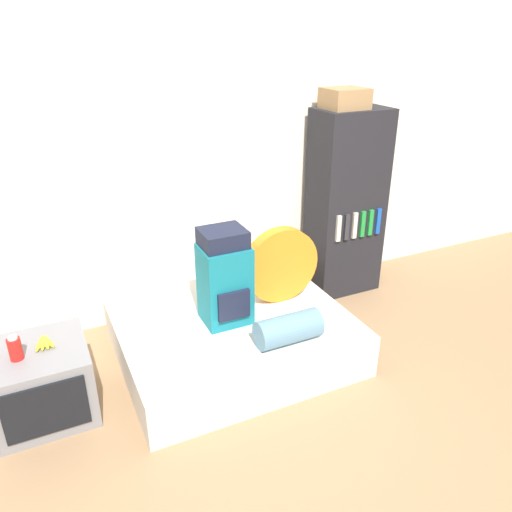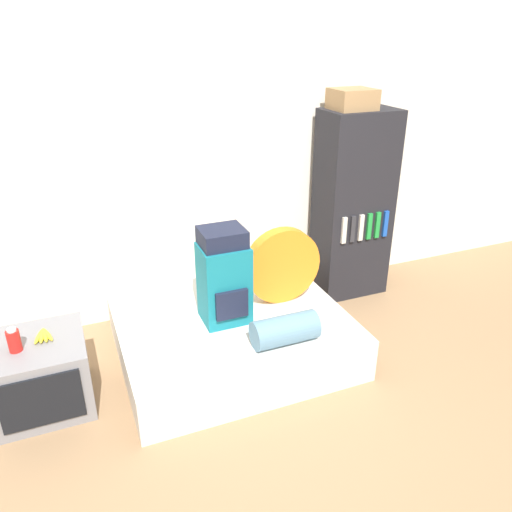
% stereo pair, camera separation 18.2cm
% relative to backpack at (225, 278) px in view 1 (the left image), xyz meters
% --- Properties ---
extents(ground_plane, '(16.00, 16.00, 0.00)m').
position_rel_backpack_xyz_m(ground_plane, '(0.10, -0.84, -0.66)').
color(ground_plane, '#997551').
extents(wall_back, '(8.00, 0.05, 2.60)m').
position_rel_backpack_xyz_m(wall_back, '(0.10, 0.86, 0.64)').
color(wall_back, silver).
rests_on(wall_back, ground_plane).
extents(bed, '(1.62, 1.35, 0.32)m').
position_rel_backpack_xyz_m(bed, '(0.05, 0.01, -0.50)').
color(bed, silver).
rests_on(bed, ground_plane).
extents(backpack, '(0.33, 0.32, 0.69)m').
position_rel_backpack_xyz_m(backpack, '(0.00, 0.00, 0.00)').
color(backpack, '#14707F').
rests_on(backpack, bed).
extents(tent_bag, '(0.59, 0.10, 0.59)m').
position_rel_backpack_xyz_m(tent_bag, '(0.49, 0.10, -0.04)').
color(tent_bag, orange).
rests_on(tent_bag, bed).
extents(sleeping_roll, '(0.44, 0.20, 0.20)m').
position_rel_backpack_xyz_m(sleeping_roll, '(0.27, -0.43, -0.24)').
color(sleeping_roll, '#5B849E').
rests_on(sleeping_roll, bed).
extents(television, '(0.58, 0.58, 0.47)m').
position_rel_backpack_xyz_m(television, '(-1.26, -0.05, -0.42)').
color(television, gray).
rests_on(television, ground_plane).
extents(canister, '(0.08, 0.08, 0.16)m').
position_rel_backpack_xyz_m(canister, '(-1.36, -0.09, -0.11)').
color(canister, red).
rests_on(canister, television).
extents(banana_bunch, '(0.13, 0.18, 0.03)m').
position_rel_backpack_xyz_m(banana_bunch, '(-1.20, -0.00, -0.17)').
color(banana_bunch, yellow).
rests_on(banana_bunch, television).
extents(bookshelf, '(0.62, 0.42, 1.64)m').
position_rel_backpack_xyz_m(bookshelf, '(1.39, 0.57, 0.16)').
color(bookshelf, black).
rests_on(bookshelf, ground_plane).
extents(cardboard_box, '(0.33, 0.30, 0.16)m').
position_rel_backpack_xyz_m(cardboard_box, '(1.30, 0.57, 1.06)').
color(cardboard_box, '#99754C').
rests_on(cardboard_box, bookshelf).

